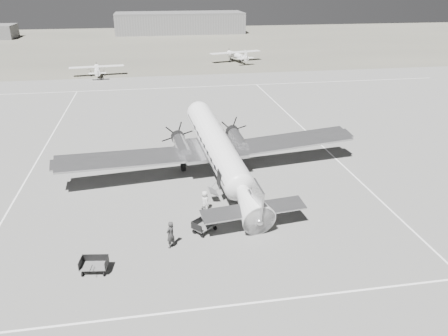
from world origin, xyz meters
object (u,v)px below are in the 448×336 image
baggage_cart_near (205,226)px  baggage_cart_far (94,265)px  hangar_main (180,23)px  dc3_airliner (220,154)px  ramp_agent (204,213)px  passenger (205,201)px  light_plane_left (97,71)px  ground_crew (170,235)px  light_plane_right (236,56)px

baggage_cart_near → baggage_cart_far: size_ratio=1.03×
hangar_main → dc3_airliner: (-5.52, -117.77, -0.58)m
ramp_agent → passenger: (0.24, 1.68, 0.11)m
hangar_main → light_plane_left: bearing=-107.0°
passenger → ground_crew: bearing=128.8°
hangar_main → ground_crew: hangar_main is taller
hangar_main → dc3_airliner: 117.90m
baggage_cart_far → passenger: bearing=48.8°
light_plane_left → passenger: bearing=-82.8°
hangar_main → ramp_agent: (-7.83, -124.58, -2.56)m
light_plane_right → ramp_agent: light_plane_right is taller
hangar_main → light_plane_left: hangar_main is taller
light_plane_right → passenger: light_plane_right is taller
baggage_cart_near → ramp_agent: 1.45m
baggage_cart_far → ground_crew: 5.29m
passenger → light_plane_right: bearing=-32.3°
baggage_cart_near → ground_crew: 3.00m
dc3_airliner → light_plane_left: 51.93m
ground_crew → baggage_cart_near: bearing=166.9°
light_plane_right → ground_crew: (-18.37, -69.84, -0.24)m
hangar_main → light_plane_left: 71.31m
baggage_cart_far → ramp_agent: size_ratio=1.18×
hangar_main → passenger: size_ratio=24.53×
light_plane_left → ramp_agent: light_plane_left is taller
hangar_main → ramp_agent: 124.85m
light_plane_right → dc3_airliner: bearing=-117.3°
hangar_main → baggage_cart_near: hangar_main is taller
hangar_main → light_plane_right: size_ratio=3.55×
dc3_airliner → ramp_agent: bearing=-116.2°
light_plane_right → passenger: 66.98m
hangar_main → ramp_agent: hangar_main is taller
ground_crew → light_plane_left: bearing=-125.1°
light_plane_right → ground_crew: bearing=-119.5°
dc3_airliner → ramp_agent: (-2.31, -6.81, -1.98)m
baggage_cart_near → passenger: (0.42, 3.10, 0.35)m
dc3_airliner → ground_crew: size_ratio=14.40×
ramp_agent → dc3_airliner: bearing=14.6°
baggage_cart_far → passenger: size_ratio=1.02×
baggage_cart_far → passenger: passenger is taller
baggage_cart_far → ground_crew: size_ratio=0.88×
light_plane_left → ground_crew: 60.27m
hangar_main → baggage_cart_far: bearing=-96.8°
dc3_airliner → ground_crew: 11.13m
light_plane_left → passenger: (13.21, -54.72, -0.19)m
hangar_main → ramp_agent: size_ratio=28.29×
baggage_cart_near → passenger: passenger is taller
baggage_cart_far → ground_crew: bearing=30.6°
light_plane_right → baggage_cart_far: 75.52m
dc3_airliner → light_plane_left: size_ratio=2.85×
light_plane_right → baggage_cart_far: (-23.25, -71.85, -0.73)m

